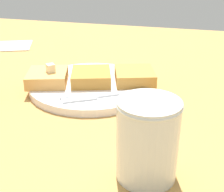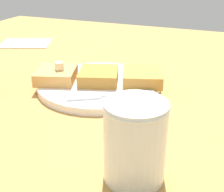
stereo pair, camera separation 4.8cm
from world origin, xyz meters
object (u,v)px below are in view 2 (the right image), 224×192
Objects in this scene: plate at (99,84)px; napkin at (26,43)px; fork at (105,95)px; syrup_jar at (135,145)px.

plate is 41.37cm from napkin.
fork is at bearing -56.94° from plate.
syrup_jar is at bearing -57.51° from fork.
syrup_jar is (11.08, -17.40, 2.83)cm from fork.
fork is 0.98× the size of napkin.
napkin is at bearing 142.72° from fork.
plate is 28.00cm from syrup_jar.
plate is at bearing 122.64° from syrup_jar.
fork reaches higher than napkin.
fork is 1.43× the size of syrup_jar.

